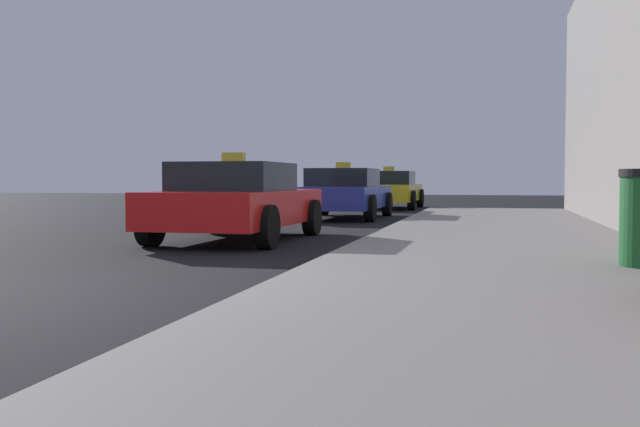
# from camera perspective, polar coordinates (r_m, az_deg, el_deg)

# --- Properties ---
(ground_plane) EXTENTS (80.00, 80.00, 0.00)m
(ground_plane) POSITION_cam_1_polar(r_m,az_deg,el_deg) (6.94, -20.42, -5.76)
(ground_plane) COLOR black
(sidewalk) EXTENTS (4.00, 32.00, 0.15)m
(sidewalk) POSITION_cam_1_polar(r_m,az_deg,el_deg) (5.76, 14.98, -6.65)
(sidewalk) COLOR gray
(sidewalk) RESTS_ON ground_plane
(car_red) EXTENTS (2.05, 4.10, 1.43)m
(car_red) POSITION_cam_1_polar(r_m,az_deg,el_deg) (11.75, -6.61, 0.99)
(car_red) COLOR red
(car_red) RESTS_ON ground_plane
(car_blue) EXTENTS (2.00, 4.33, 1.43)m
(car_blue) POSITION_cam_1_polar(r_m,az_deg,el_deg) (18.28, 1.97, 1.64)
(car_blue) COLOR #233899
(car_blue) RESTS_ON ground_plane
(car_yellow) EXTENTS (2.03, 4.27, 1.43)m
(car_yellow) POSITION_cam_1_polar(r_m,az_deg,el_deg) (24.51, 5.56, 1.92)
(car_yellow) COLOR yellow
(car_yellow) RESTS_ON ground_plane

